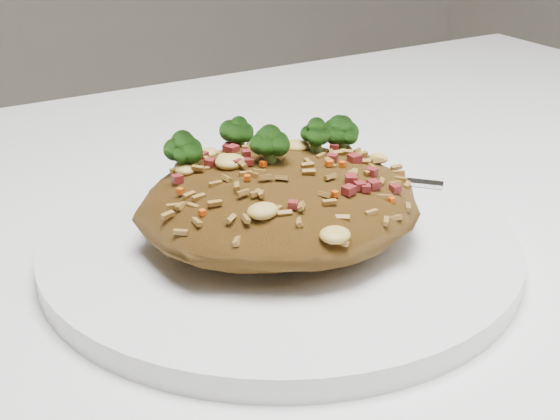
% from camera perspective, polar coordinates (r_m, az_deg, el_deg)
% --- Properties ---
extents(plate, '(0.28, 0.28, 0.01)m').
position_cam_1_polar(plate, '(0.46, 0.00, -2.48)').
color(plate, white).
rests_on(plate, dining_table).
extents(fried_rice, '(0.16, 0.15, 0.06)m').
position_cam_1_polar(fried_rice, '(0.45, -0.05, 1.62)').
color(fried_rice, brown).
rests_on(fried_rice, plate).
extents(fork, '(0.12, 0.13, 0.00)m').
position_cam_1_polar(fork, '(0.54, 4.08, 2.64)').
color(fork, silver).
rests_on(fork, plate).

